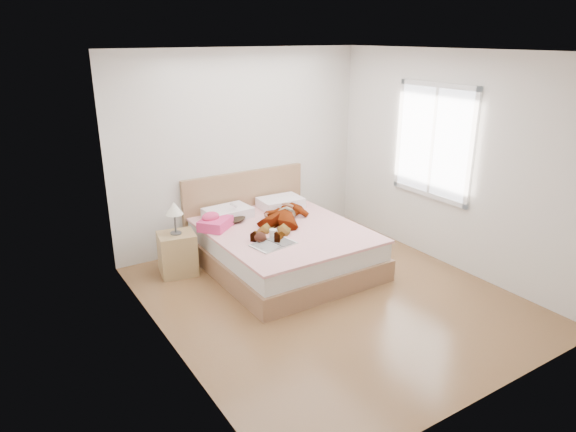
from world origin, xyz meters
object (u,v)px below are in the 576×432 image
(woman, at_px, (284,213))
(towel, at_px, (214,222))
(magazine, at_px, (273,244))
(phone, at_px, (234,205))
(nightstand, at_px, (177,250))
(bed, at_px, (280,244))
(plush_toy, at_px, (259,237))
(coffee_mug, at_px, (273,233))

(woman, height_order, towel, woman)
(woman, distance_m, magazine, 0.78)
(phone, relative_size, towel, 0.20)
(nightstand, bearing_deg, bed, -20.12)
(plush_toy, bearing_deg, towel, 111.23)
(phone, relative_size, magazine, 0.20)
(towel, height_order, nightstand, nightstand)
(bed, xyz_separation_m, coffee_mug, (-0.26, -0.27, 0.28))
(plush_toy, height_order, nightstand, nightstand)
(woman, xyz_separation_m, magazine, (-0.51, -0.59, -0.10))
(phone, bearing_deg, towel, 162.36)
(bed, relative_size, coffee_mug, 15.57)
(bed, relative_size, nightstand, 2.29)
(woman, xyz_separation_m, towel, (-0.85, 0.24, -0.02))
(towel, relative_size, coffee_mug, 3.76)
(bed, relative_size, magazine, 4.03)
(woman, height_order, nightstand, nightstand)
(bed, height_order, towel, bed)
(coffee_mug, bearing_deg, magazine, -120.63)
(phone, distance_m, nightstand, 0.91)
(magazine, bearing_deg, towel, 112.38)
(coffee_mug, height_order, nightstand, nightstand)
(nightstand, bearing_deg, plush_toy, -45.11)
(phone, xyz_separation_m, coffee_mug, (0.11, -0.79, -0.14))
(woman, bearing_deg, plush_toy, -96.98)
(towel, bearing_deg, magazine, -67.62)
(towel, distance_m, nightstand, 0.56)
(towel, height_order, plush_toy, towel)
(woman, xyz_separation_m, nightstand, (-1.32, 0.31, -0.31))
(phone, height_order, plush_toy, phone)
(plush_toy, bearing_deg, woman, 35.55)
(bed, height_order, plush_toy, bed)
(magazine, distance_m, coffee_mug, 0.23)
(plush_toy, bearing_deg, magazine, -63.30)
(phone, height_order, nightstand, nightstand)
(towel, bearing_deg, bed, -27.16)
(phone, height_order, bed, bed)
(woman, height_order, coffee_mug, woman)
(towel, bearing_deg, phone, 24.88)
(bed, height_order, coffee_mug, bed)
(woman, height_order, phone, phone)
(woman, relative_size, towel, 3.05)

